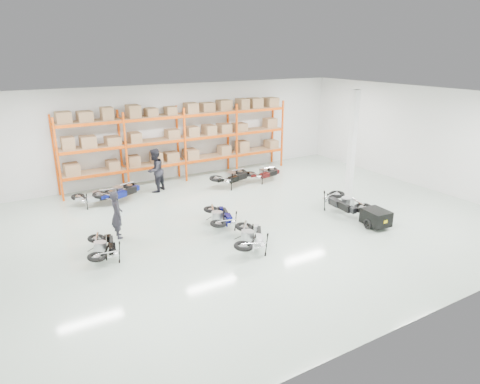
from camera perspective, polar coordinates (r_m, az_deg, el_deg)
room at (r=15.03m, az=1.85°, el=3.88°), size 18.00×18.00×18.00m
pallet_rack at (r=20.63m, az=-7.88°, el=7.78°), size 11.28×0.98×3.62m
structural_column at (r=18.62m, az=14.72°, el=6.16°), size 0.25×0.25×4.50m
moto_blue_centre at (r=15.20m, az=-2.67°, el=-2.88°), size 1.27×1.83×1.08m
moto_silver_left at (r=13.53m, az=1.43°, el=-5.53°), size 1.67×1.96×1.14m
moto_black_far_left at (r=13.60m, az=-17.80°, el=-6.59°), size 1.11×1.73×1.03m
moto_touring_right at (r=16.87m, az=13.75°, el=-0.91°), size 1.16×2.02×1.25m
trailer at (r=15.93m, az=17.66°, el=-3.26°), size 0.82×1.55×0.65m
moto_back_a at (r=18.37m, az=-15.86°, el=0.42°), size 2.05×1.59×1.19m
moto_back_b at (r=18.29m, az=-18.69°, el=-0.19°), size 1.60×0.81×1.03m
moto_back_c at (r=19.73m, az=-1.09°, el=2.42°), size 2.04×1.38×1.21m
moto_back_d at (r=20.53m, az=3.22°, el=2.83°), size 1.70×0.97×1.05m
person_left at (r=14.84m, az=-16.09°, el=-2.92°), size 0.42×0.61×1.62m
person_back at (r=19.20m, az=-11.26°, el=2.84°), size 1.20×1.16×1.94m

